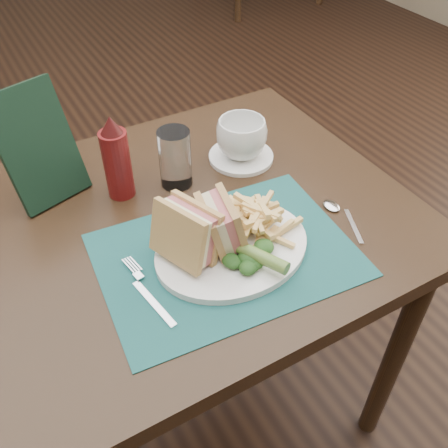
# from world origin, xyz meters

# --- Properties ---
(floor) EXTENTS (7.00, 7.00, 0.00)m
(floor) POSITION_xyz_m (0.00, 0.00, 0.00)
(floor) COLOR black
(floor) RESTS_ON ground
(table_main) EXTENTS (0.90, 0.75, 0.75)m
(table_main) POSITION_xyz_m (0.00, -0.50, 0.38)
(table_main) COLOR black
(table_main) RESTS_ON ground
(placemat) EXTENTS (0.49, 0.37, 0.00)m
(placemat) POSITION_xyz_m (0.01, -0.64, 0.75)
(placemat) COLOR #184D4C
(placemat) RESTS_ON table_main
(plate) EXTENTS (0.32, 0.26, 0.01)m
(plate) POSITION_xyz_m (0.02, -0.64, 0.76)
(plate) COLOR white
(plate) RESTS_ON placemat
(sandwich_half_a) EXTENTS (0.12, 0.14, 0.11)m
(sandwich_half_a) POSITION_xyz_m (-0.08, -0.63, 0.82)
(sandwich_half_a) COLOR tan
(sandwich_half_a) RESTS_ON plate
(sandwich_half_b) EXTENTS (0.10, 0.12, 0.10)m
(sandwich_half_b) POSITION_xyz_m (-0.01, -0.62, 0.82)
(sandwich_half_b) COLOR tan
(sandwich_half_b) RESTS_ON plate
(kale_garnish) EXTENTS (0.11, 0.08, 0.03)m
(kale_garnish) POSITION_xyz_m (0.03, -0.70, 0.78)
(kale_garnish) COLOR #1A3D16
(kale_garnish) RESTS_ON plate
(pickle_spear) EXTENTS (0.07, 0.12, 0.03)m
(pickle_spear) POSITION_xyz_m (0.04, -0.70, 0.79)
(pickle_spear) COLOR #4F702B
(pickle_spear) RESTS_ON plate
(fries_pile) EXTENTS (0.18, 0.20, 0.06)m
(fries_pile) POSITION_xyz_m (0.09, -0.62, 0.80)
(fries_pile) COLOR #F1CA78
(fries_pile) RESTS_ON plate
(fork) EXTENTS (0.06, 0.17, 0.01)m
(fork) POSITION_xyz_m (-0.15, -0.65, 0.76)
(fork) COLOR silver
(fork) RESTS_ON placemat
(spoon) EXTENTS (0.09, 0.15, 0.01)m
(spoon) POSITION_xyz_m (0.27, -0.67, 0.76)
(spoon) COLOR silver
(spoon) RESTS_ON table_main
(saucer) EXTENTS (0.20, 0.20, 0.01)m
(saucer) POSITION_xyz_m (0.20, -0.39, 0.76)
(saucer) COLOR white
(saucer) RESTS_ON table_main
(coffee_cup) EXTENTS (0.16, 0.16, 0.09)m
(coffee_cup) POSITION_xyz_m (0.20, -0.39, 0.81)
(coffee_cup) COLOR white
(coffee_cup) RESTS_ON saucer
(drinking_glass) EXTENTS (0.08, 0.08, 0.13)m
(drinking_glass) POSITION_xyz_m (0.03, -0.40, 0.81)
(drinking_glass) COLOR silver
(drinking_glass) RESTS_ON table_main
(ketchup_bottle) EXTENTS (0.06, 0.06, 0.19)m
(ketchup_bottle) POSITION_xyz_m (-0.09, -0.37, 0.84)
(ketchup_bottle) COLOR #5C0F10
(ketchup_bottle) RESTS_ON table_main
(check_presenter) EXTENTS (0.17, 0.13, 0.24)m
(check_presenter) POSITION_xyz_m (-0.22, -0.30, 0.87)
(check_presenter) COLOR black
(check_presenter) RESTS_ON table_main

